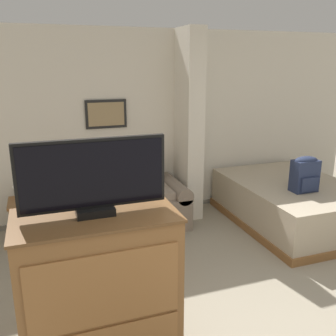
# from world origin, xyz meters

# --- Properties ---
(wall_back) EXTENTS (6.81, 0.16, 2.60)m
(wall_back) POSITION_xyz_m (-0.00, 3.50, 1.29)
(wall_back) COLOR silver
(wall_back) RESTS_ON ground_plane
(wall_partition_pillar) EXTENTS (0.24, 0.55, 2.60)m
(wall_partition_pillar) POSITION_xyz_m (0.48, 3.16, 1.30)
(wall_partition_pillar) COLOR silver
(wall_partition_pillar) RESTS_ON ground_plane
(couch) EXTENTS (1.88, 0.84, 0.91)m
(couch) POSITION_xyz_m (-0.62, 3.02, 0.33)
(couch) COLOR gray
(couch) RESTS_ON ground_plane
(coffee_table) EXTENTS (0.58, 0.51, 0.42)m
(coffee_table) POSITION_xyz_m (-0.71, 1.91, 0.36)
(coffee_table) COLOR brown
(coffee_table) RESTS_ON ground_plane
(side_table) EXTENTS (0.43, 0.43, 0.53)m
(side_table) POSITION_xyz_m (-1.71, 3.01, 0.44)
(side_table) COLOR brown
(side_table) RESTS_ON ground_plane
(table_lamp) EXTENTS (0.29, 0.29, 0.42)m
(table_lamp) POSITION_xyz_m (-1.71, 3.01, 0.81)
(table_lamp) COLOR tan
(table_lamp) RESTS_ON side_table
(tv_dresser) EXTENTS (1.04, 0.56, 1.22)m
(tv_dresser) POSITION_xyz_m (-1.21, 0.63, 0.61)
(tv_dresser) COLOR brown
(tv_dresser) RESTS_ON ground_plane
(tv) EXTENTS (0.92, 0.16, 0.49)m
(tv) POSITION_xyz_m (-1.21, 0.63, 1.47)
(tv) COLOR black
(tv) RESTS_ON tv_dresser
(bed) EXTENTS (1.48, 2.03, 0.58)m
(bed) POSITION_xyz_m (1.69, 2.38, 0.30)
(bed) COLOR brown
(bed) RESTS_ON ground_plane
(backpack) EXTENTS (0.33, 0.22, 0.45)m
(backpack) POSITION_xyz_m (1.59, 2.04, 0.81)
(backpack) COLOR #232D4C
(backpack) RESTS_ON bed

